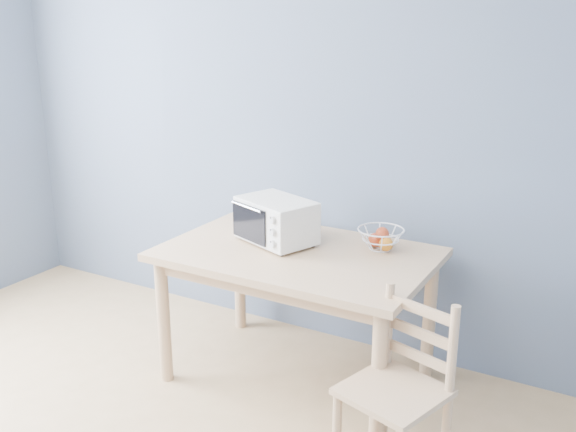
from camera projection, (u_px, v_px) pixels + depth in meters
The scene contains 4 objects.
dining_table at pixel (297, 269), 3.39m from camera, with size 1.40×0.90×0.75m.
toaster_oven at pixel (274, 220), 3.46m from camera, with size 0.49×0.41×0.24m.
fruit_basket at pixel (381, 238), 3.37m from camera, with size 0.32×0.32×0.13m.
dining_chair at pixel (399, 392), 2.71m from camera, with size 0.48×0.48×0.82m.
Camera 1 is at (2.02, -1.08, 1.91)m, focal length 40.00 mm.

